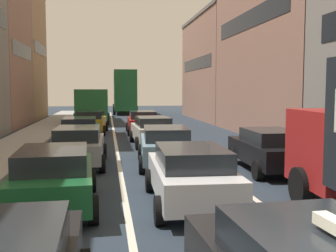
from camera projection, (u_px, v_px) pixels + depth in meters
The scene contains 15 objects.
sidewalk_left at pixel (20, 143), 21.64m from camera, with size 2.60×64.00×0.14m, color #A1A1A1.
lane_stripe_left at pixel (116, 143), 22.38m from camera, with size 0.16×60.00×0.01m, color silver.
lane_stripe_right at pixel (177, 141), 22.88m from camera, with size 0.16×60.00×0.01m, color silver.
building_row_right at pixel (301, 45), 25.59m from camera, with size 7.20×43.90×13.20m.
sedan_centre_lane_second at pixel (191, 174), 10.24m from camera, with size 2.16×4.35×1.49m.
wagon_left_lane_second at pixel (54, 176), 9.97m from camera, with size 2.22×4.38×1.49m.
hatchback_centre_lane_third at pixel (165, 145), 15.56m from camera, with size 2.29×4.41×1.49m.
sedan_left_lane_third at pixel (78, 145), 15.54m from camera, with size 2.10×4.32×1.49m.
coupe_centre_lane_fourth at pixel (152, 130), 21.23m from camera, with size 2.21×4.37×1.49m.
sedan_left_lane_fourth at pixel (80, 131), 20.79m from camera, with size 2.12×4.33×1.49m.
sedan_centre_lane_fifth at pixel (142, 121), 26.97m from camera, with size 2.12×4.33×1.49m.
sedan_left_lane_fifth at pixel (91, 121), 27.06m from camera, with size 2.25×4.39×1.49m.
sedan_right_lane_behind_truck at pixel (269, 149), 14.58m from camera, with size 2.14×4.34×1.49m.
bus_mid_queue_primary at pixel (91, 102), 36.15m from camera, with size 3.04×10.57×2.90m.
bus_far_queue_secondary at pixel (124, 90), 49.85m from camera, with size 2.89×10.53×5.06m.
Camera 1 is at (-2.14, -2.39, 2.90)m, focal length 44.00 mm.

